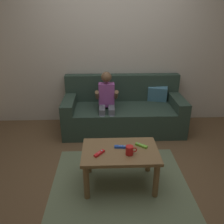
% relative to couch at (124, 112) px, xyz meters
% --- Properties ---
extents(ground_plane, '(9.30, 9.30, 0.00)m').
position_rel_couch_xyz_m(ground_plane, '(-0.16, -1.20, -0.29)').
color(ground_plane, brown).
extents(wall_back, '(4.65, 0.05, 2.50)m').
position_rel_couch_xyz_m(wall_back, '(-0.16, 0.39, 0.96)').
color(wall_back, beige).
rests_on(wall_back, ground).
extents(couch, '(1.88, 0.80, 0.84)m').
position_rel_couch_xyz_m(couch, '(0.00, 0.00, 0.00)').
color(couch, '#2D4238').
rests_on(couch, ground).
extents(person_seated_on_couch, '(0.34, 0.41, 0.98)m').
position_rel_couch_xyz_m(person_seated_on_couch, '(-0.28, -0.18, 0.26)').
color(person_seated_on_couch, slate).
rests_on(person_seated_on_couch, ground).
extents(coffee_table, '(0.81, 0.53, 0.44)m').
position_rel_couch_xyz_m(coffee_table, '(-0.15, -1.36, 0.07)').
color(coffee_table, brown).
rests_on(coffee_table, ground).
extents(area_rug, '(1.52, 1.34, 0.01)m').
position_rel_couch_xyz_m(area_rug, '(-0.15, -1.36, -0.29)').
color(area_rug, '#6B7A5B').
rests_on(area_rug, ground).
extents(game_remote_red_near_edge, '(0.12, 0.13, 0.03)m').
position_rel_couch_xyz_m(game_remote_red_near_edge, '(-0.37, -1.44, 0.16)').
color(game_remote_red_near_edge, red).
rests_on(game_remote_red_near_edge, coffee_table).
extents(game_remote_blue_center, '(0.14, 0.05, 0.03)m').
position_rel_couch_xyz_m(game_remote_blue_center, '(-0.14, -1.32, 0.16)').
color(game_remote_blue_center, blue).
rests_on(game_remote_blue_center, coffee_table).
extents(game_remote_lime_far_corner, '(0.13, 0.12, 0.03)m').
position_rel_couch_xyz_m(game_remote_lime_far_corner, '(0.08, -1.30, 0.16)').
color(game_remote_lime_far_corner, '#72C638').
rests_on(game_remote_lime_far_corner, coffee_table).
extents(coffee_mug, '(0.12, 0.08, 0.09)m').
position_rel_couch_xyz_m(coffee_mug, '(-0.06, -1.45, 0.19)').
color(coffee_mug, red).
rests_on(coffee_mug, coffee_table).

